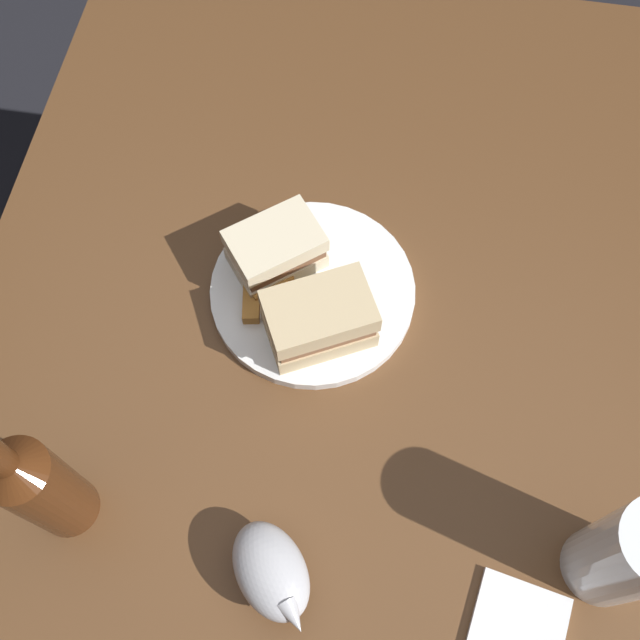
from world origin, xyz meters
The scene contains 14 objects.
ground_plane centered at (0.00, 0.00, 0.00)m, with size 6.00×6.00×0.00m, color black.
dining_table centered at (0.00, 0.00, 0.39)m, with size 1.25×0.87×0.78m, color brown.
plate centered at (-0.09, -0.03, 0.78)m, with size 0.24×0.24×0.01m, color white.
sandwich_half_left centered at (-0.12, -0.08, 0.82)m, with size 0.12×0.12×0.06m.
sandwich_half_right centered at (-0.04, -0.02, 0.82)m, with size 0.12×0.14×0.07m.
potato_wedge_front centered at (-0.05, -0.05, 0.80)m, with size 0.05×0.02×0.02m, color #B77F33.
potato_wedge_middle centered at (-0.08, -0.08, 0.80)m, with size 0.05×0.02×0.02m, color #AD702D.
potato_wedge_back centered at (-0.03, -0.04, 0.80)m, with size 0.04×0.02×0.02m, color #B77F33.
potato_wedge_left_edge centered at (-0.08, -0.07, 0.80)m, with size 0.05×0.02×0.02m, color gold.
potato_wedge_right_edge centered at (-0.06, -0.10, 0.80)m, with size 0.05×0.02×0.02m, color #AD702D.
pint_glass centered at (0.17, 0.31, 0.85)m, with size 0.08×0.08×0.17m.
gravy_boat centered at (0.23, -0.02, 0.81)m, with size 0.12×0.12×0.07m.
cider_bottle centered at (0.20, -0.24, 0.88)m, with size 0.06×0.06×0.26m.
napkin centered at (0.25, 0.23, 0.78)m, with size 0.11×0.09×0.01m, color white.
Camera 1 is at (0.31, 0.04, 1.59)m, focal length 42.96 mm.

